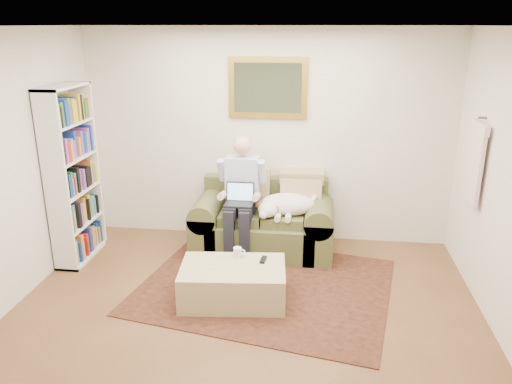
% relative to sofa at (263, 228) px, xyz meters
% --- Properties ---
extents(room_shell, '(4.51, 5.00, 2.61)m').
position_rel_sofa_xyz_m(room_shell, '(-0.01, -1.69, 1.01)').
color(room_shell, brown).
rests_on(room_shell, ground).
extents(rug, '(2.85, 2.44, 0.01)m').
position_rel_sofa_xyz_m(rug, '(0.12, -0.89, -0.28)').
color(rug, black).
rests_on(rug, room_shell).
extents(sofa, '(1.66, 0.84, 0.99)m').
position_rel_sofa_xyz_m(sofa, '(0.00, 0.00, 0.00)').
color(sofa, '#414424').
rests_on(sofa, room_shell).
extents(seated_man, '(0.55, 0.78, 1.39)m').
position_rel_sofa_xyz_m(seated_man, '(-0.25, -0.15, 0.41)').
color(seated_man, '#8C98D8').
rests_on(seated_man, sofa).
extents(laptop, '(0.32, 0.25, 0.23)m').
position_rel_sofa_xyz_m(laptop, '(-0.25, -0.22, 0.44)').
color(laptop, black).
rests_on(laptop, seated_man).
extents(sleeping_dog, '(0.68, 0.43, 0.25)m').
position_rel_sofa_xyz_m(sleeping_dog, '(0.30, -0.08, 0.35)').
color(sleeping_dog, white).
rests_on(sleeping_dog, sofa).
extents(ottoman, '(1.08, 0.74, 0.37)m').
position_rel_sofa_xyz_m(ottoman, '(-0.16, -1.20, -0.10)').
color(ottoman, '#D0C18A').
rests_on(ottoman, room_shell).
extents(coffee_mug, '(0.08, 0.08, 0.10)m').
position_rel_sofa_xyz_m(coffee_mug, '(-0.15, -0.98, 0.13)').
color(coffee_mug, white).
rests_on(coffee_mug, ottoman).
extents(tv_remote, '(0.06, 0.15, 0.02)m').
position_rel_sofa_xyz_m(tv_remote, '(0.12, -1.04, 0.09)').
color(tv_remote, black).
rests_on(tv_remote, ottoman).
extents(bookshelf, '(0.28, 0.80, 2.00)m').
position_rel_sofa_xyz_m(bookshelf, '(-2.11, -0.45, 0.71)').
color(bookshelf, white).
rests_on(bookshelf, room_shell).
extents(wall_mirror, '(0.94, 0.04, 0.72)m').
position_rel_sofa_xyz_m(wall_mirror, '(-0.00, 0.43, 1.61)').
color(wall_mirror, gold).
rests_on(wall_mirror, room_shell).
extents(hanging_shirt, '(0.06, 0.52, 0.90)m').
position_rel_sofa_xyz_m(hanging_shirt, '(2.18, -0.45, 1.06)').
color(hanging_shirt, '#FDD2D1').
rests_on(hanging_shirt, room_shell).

